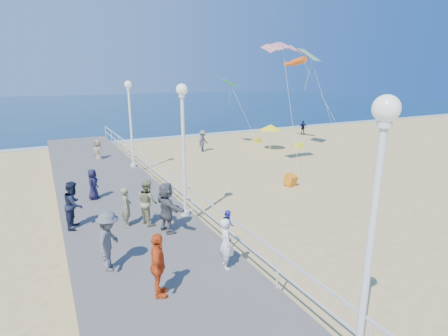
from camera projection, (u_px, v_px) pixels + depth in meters
name	position (u px, v px, depth m)	size (l,w,h in m)	color
ground	(288.00, 203.00, 17.01)	(160.00, 160.00, 0.00)	#DCBF73
ocean	(95.00, 105.00, 72.72)	(160.00, 90.00, 0.05)	#0C2748
surf_line	(160.00, 138.00, 34.58)	(160.00, 1.20, 0.04)	silver
boardwalk	(134.00, 229.00, 13.61)	(5.00, 44.00, 0.40)	slate
railing	(192.00, 194.00, 14.43)	(0.05, 42.00, 0.55)	white
lamp_post_near	(373.00, 217.00, 5.97)	(0.44, 0.44, 5.32)	white
lamp_post_mid	(183.00, 137.00, 13.68)	(0.44, 0.44, 5.32)	white
lamp_post_far	(130.00, 115.00, 21.40)	(0.44, 0.44, 5.32)	white
woman_holding_toddler	(226.00, 243.00, 10.35)	(0.58, 0.38, 1.58)	white
toddler_held	(228.00, 224.00, 10.42)	(0.44, 0.34, 0.91)	#353BC6
spectator_1	(148.00, 202.00, 13.48)	(0.86, 0.67, 1.77)	#959466
spectator_2	(109.00, 241.00, 10.22)	(1.18, 0.68, 1.83)	#59595E
spectator_3	(158.00, 266.00, 8.96)	(1.03, 0.43, 1.76)	#DE4F1B
spectator_4	(93.00, 184.00, 16.22)	(0.71, 0.46, 1.45)	#1B1836
spectator_5	(167.00, 207.00, 12.73)	(1.76, 0.56, 1.90)	#58575C
spectator_6	(127.00, 207.00, 13.28)	(0.56, 0.37, 1.54)	#847F5B
spectator_7	(74.00, 205.00, 13.13)	(0.88, 0.69, 1.81)	#181E35
beach_walker_a	(203.00, 141.00, 28.21)	(1.15, 0.66, 1.78)	slate
beach_walker_b	(303.00, 128.00, 36.62)	(0.87, 0.36, 1.48)	#181734
beach_walker_c	(98.00, 152.00, 24.21)	(0.86, 0.56, 1.75)	gray
box_kite	(290.00, 181.00, 19.50)	(0.55, 0.55, 0.60)	#DF480D
beach_umbrella	(271.00, 127.00, 28.64)	(1.90, 1.90, 2.14)	white
beach_chair_left	(299.00, 145.00, 30.14)	(0.55, 0.55, 0.40)	#F6FF1A
beach_chair_right	(258.00, 140.00, 32.41)	(0.55, 0.55, 0.40)	yellow
kite_parafoil	(283.00, 45.00, 20.35)	(2.57, 0.90, 0.30)	red
kite_windsock	(299.00, 61.00, 30.05)	(0.56, 0.56, 2.27)	#E35513
kite_diamond_multi	(310.00, 55.00, 26.80)	(1.68, 1.68, 0.02)	blue
kite_diamond_green	(230.00, 83.00, 29.10)	(1.19, 1.19, 0.02)	#26B270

